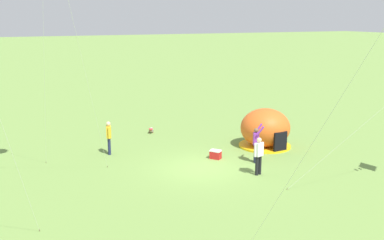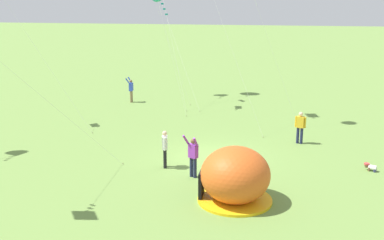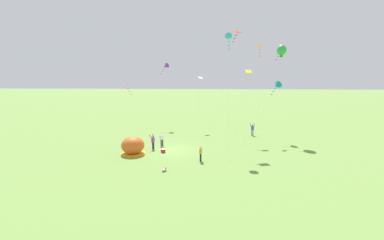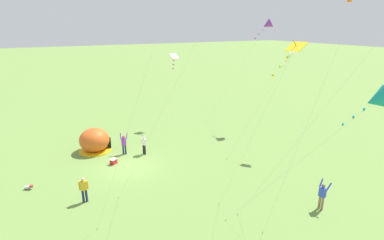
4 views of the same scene
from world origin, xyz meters
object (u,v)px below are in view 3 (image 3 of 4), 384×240
object	(u,v)px
kite_teal	(277,86)
kite_purple	(166,66)
kite_green	(282,50)
kite_white	(200,80)
person_arms_raised	(252,129)
person_far_back	(162,139)
kite_yellow	(248,74)
kite_pink	(127,88)
kite_red	(236,35)
kite_cyan	(229,37)
cooler_box	(163,151)
toddler_crawling	(164,169)
kite_orange	(259,50)
person_near_tent	(153,141)
popup_tent	(133,146)
person_with_toddler	(201,153)

from	to	relation	value
kite_teal	kite_purple	bearing A→B (deg)	152.80
kite_green	kite_white	bearing A→B (deg)	156.23
kite_white	kite_green	world-z (taller)	kite_green
person_arms_raised	kite_teal	xyz separation A→B (m)	(2.96, -1.44, 6.71)
person_far_back	kite_green	world-z (taller)	kite_green
person_arms_raised	kite_yellow	world-z (taller)	kite_yellow
kite_pink	kite_red	xyz separation A→B (m)	(15.75, -3.40, 7.04)
kite_cyan	kite_yellow	size ratio (longest dim) A/B	1.41
cooler_box	toddler_crawling	bearing A→B (deg)	-78.85
person_arms_raised	kite_cyan	xyz separation A→B (m)	(-4.52, -7.26, 12.61)
kite_purple	kite_orange	size ratio (longest dim) A/B	0.83
person_near_tent	kite_purple	world-z (taller)	kite_purple
person_far_back	kite_pink	size ratio (longest dim) A/B	0.22
person_far_back	kite_pink	world-z (taller)	kite_pink
toddler_crawling	kite_white	distance (m)	22.34
popup_tent	person_near_tent	size ratio (longest dim) A/B	1.49
kite_cyan	kite_pink	world-z (taller)	kite_cyan
popup_tent	person_far_back	world-z (taller)	popup_tent
kite_white	kite_pink	bearing A→B (deg)	-151.96
person_near_tent	kite_orange	distance (m)	20.25
popup_tent	kite_red	size ratio (longest dim) A/B	0.18
kite_pink	kite_green	bearing A→B (deg)	1.41
kite_yellow	kite_red	size ratio (longest dim) A/B	0.66
popup_tent	kite_pink	distance (m)	11.87
popup_tent	kite_purple	bearing A→B (deg)	86.55
person_arms_raised	kite_teal	bearing A→B (deg)	-25.90
kite_white	kite_teal	xyz separation A→B (m)	(11.19, -6.23, -0.71)
person_far_back	kite_pink	distance (m)	10.62
kite_orange	kite_teal	xyz separation A→B (m)	(2.42, -1.37, -5.07)
person_arms_raised	kite_purple	bearing A→B (deg)	152.54
person_with_toddler	kite_purple	distance (m)	23.51
kite_teal	kite_green	bearing A→B (deg)	57.52
cooler_box	person_with_toddler	xyz separation A→B (m)	(4.61, -2.96, 0.74)
person_far_back	kite_white	bearing A→B (deg)	68.20
kite_teal	kite_red	size ratio (longest dim) A/B	0.55
kite_cyan	kite_orange	distance (m)	8.83
person_arms_raised	kite_purple	distance (m)	19.12
person_far_back	kite_cyan	bearing A→B (deg)	-3.13
toddler_crawling	kite_white	bearing A→B (deg)	82.31
person_far_back	kite_orange	xyz separation A→B (m)	(13.41, 6.74, 11.82)
popup_tent	person_with_toddler	xyz separation A→B (m)	(8.05, -2.19, -0.03)
person_arms_raised	kite_teal	size ratio (longest dim) A/B	0.23
person_arms_raised	kite_pink	distance (m)	20.12
kite_orange	kite_green	distance (m)	3.09
cooler_box	kite_green	size ratio (longest dim) A/B	0.05
person_near_tent	person_far_back	world-z (taller)	person_near_tent
toddler_crawling	kite_orange	world-z (taller)	kite_orange
kite_orange	kite_teal	distance (m)	5.79
popup_tent	kite_red	world-z (taller)	kite_red
person_arms_raised	person_with_toddler	bearing A→B (deg)	-121.09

